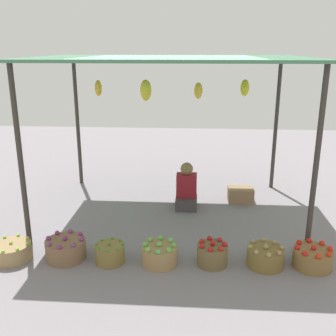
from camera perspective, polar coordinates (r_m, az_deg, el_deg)
name	(u,v)px	position (r m, az deg, el deg)	size (l,w,h in m)	color
ground_plane	(171,211)	(6.64, 0.39, -6.17)	(14.00, 14.00, 0.00)	gray
market_stall_structure	(171,67)	(6.11, 0.45, 14.34)	(4.06, 2.89, 2.48)	#38332D
vendor_person	(186,190)	(6.71, 2.67, -3.23)	(0.36, 0.44, 0.78)	#433E41
basket_limes	(12,251)	(5.57, -21.57, -11.10)	(0.49, 0.49, 0.25)	#9B7E55
basket_purple_onions	(66,249)	(5.36, -14.50, -11.21)	(0.51, 0.51, 0.32)	#816044
basket_green_chilies	(110,253)	(5.17, -8.37, -12.06)	(0.38, 0.38, 0.27)	olive
basket_green_apples	(160,254)	(5.08, -1.23, -12.32)	(0.45, 0.45, 0.30)	#9E7D4E
basket_red_apples	(212,254)	(5.09, 6.41, -12.22)	(0.38, 0.38, 0.32)	brown
basket_potatoes	(265,257)	(5.19, 13.83, -12.29)	(0.46, 0.46, 0.29)	brown
basket_red_tomatoes	(313,258)	(5.33, 20.10, -12.02)	(0.48, 0.48, 0.30)	olive
wooden_crate_near_vendor	(240,195)	(7.11, 10.39, -3.79)	(0.44, 0.33, 0.25)	#947250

